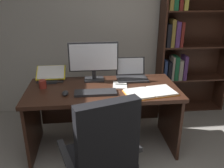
{
  "coord_description": "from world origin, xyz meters",
  "views": [
    {
      "loc": [
        -0.32,
        -0.96,
        1.7
      ],
      "look_at": [
        -0.08,
        1.32,
        0.8
      ],
      "focal_mm": 38.0,
      "sensor_mm": 36.0,
      "label": 1
    }
  ],
  "objects_px": {
    "bookshelf": "(185,48)",
    "monitor": "(94,61)",
    "computer_mouse": "(65,93)",
    "open_binder": "(150,92)",
    "office_chair": "(103,161)",
    "reading_stand_with_book": "(51,74)",
    "desk": "(102,102)",
    "pen": "(122,84)",
    "coffee_mug": "(43,84)",
    "keyboard": "(96,93)",
    "laptop": "(131,75)",
    "notepad": "(120,85)"
  },
  "relations": [
    {
      "from": "desk",
      "to": "reading_stand_with_book",
      "type": "bearing_deg",
      "value": 159.16
    },
    {
      "from": "office_chair",
      "to": "computer_mouse",
      "type": "height_order",
      "value": "office_chair"
    },
    {
      "from": "laptop",
      "to": "notepad",
      "type": "relative_size",
      "value": 1.65
    },
    {
      "from": "office_chair",
      "to": "monitor",
      "type": "height_order",
      "value": "monitor"
    },
    {
      "from": "pen",
      "to": "coffee_mug",
      "type": "xyz_separation_m",
      "value": [
        -0.84,
        0.01,
        0.03
      ]
    },
    {
      "from": "bookshelf",
      "to": "laptop",
      "type": "relative_size",
      "value": 5.6
    },
    {
      "from": "desk",
      "to": "laptop",
      "type": "bearing_deg",
      "value": 25.93
    },
    {
      "from": "open_binder",
      "to": "keyboard",
      "type": "bearing_deg",
      "value": 164.62
    },
    {
      "from": "keyboard",
      "to": "bookshelf",
      "type": "bearing_deg",
      "value": 37.16
    },
    {
      "from": "bookshelf",
      "to": "monitor",
      "type": "relative_size",
      "value": 3.49
    },
    {
      "from": "keyboard",
      "to": "reading_stand_with_book",
      "type": "xyz_separation_m",
      "value": [
        -0.49,
        0.44,
        0.06
      ]
    },
    {
      "from": "office_chair",
      "to": "reading_stand_with_book",
      "type": "relative_size",
      "value": 3.06
    },
    {
      "from": "open_binder",
      "to": "pen",
      "type": "relative_size",
      "value": 3.91
    },
    {
      "from": "keyboard",
      "to": "pen",
      "type": "bearing_deg",
      "value": 33.5
    },
    {
      "from": "office_chair",
      "to": "coffee_mug",
      "type": "xyz_separation_m",
      "value": [
        -0.57,
        0.84,
        0.36
      ]
    },
    {
      "from": "laptop",
      "to": "keyboard",
      "type": "height_order",
      "value": "laptop"
    },
    {
      "from": "monitor",
      "to": "open_binder",
      "type": "distance_m",
      "value": 0.74
    },
    {
      "from": "bookshelf",
      "to": "coffee_mug",
      "type": "bearing_deg",
      "value": -157.06
    },
    {
      "from": "reading_stand_with_book",
      "to": "open_binder",
      "type": "xyz_separation_m",
      "value": [
        1.04,
        -0.49,
        -0.06
      ]
    },
    {
      "from": "bookshelf",
      "to": "keyboard",
      "type": "bearing_deg",
      "value": -142.84
    },
    {
      "from": "laptop",
      "to": "keyboard",
      "type": "bearing_deg",
      "value": -137.98
    },
    {
      "from": "reading_stand_with_book",
      "to": "pen",
      "type": "relative_size",
      "value": 2.34
    },
    {
      "from": "office_chair",
      "to": "monitor",
      "type": "relative_size",
      "value": 1.8
    },
    {
      "from": "desk",
      "to": "open_binder",
      "type": "height_order",
      "value": "open_binder"
    },
    {
      "from": "computer_mouse",
      "to": "keyboard",
      "type": "bearing_deg",
      "value": 0.0
    },
    {
      "from": "bookshelf",
      "to": "keyboard",
      "type": "xyz_separation_m",
      "value": [
        -1.31,
        -1.0,
        -0.2
      ]
    },
    {
      "from": "computer_mouse",
      "to": "reading_stand_with_book",
      "type": "xyz_separation_m",
      "value": [
        -0.19,
        0.44,
        0.05
      ]
    },
    {
      "from": "monitor",
      "to": "reading_stand_with_book",
      "type": "distance_m",
      "value": 0.52
    },
    {
      "from": "pen",
      "to": "computer_mouse",
      "type": "bearing_deg",
      "value": -161.87
    },
    {
      "from": "reading_stand_with_book",
      "to": "open_binder",
      "type": "distance_m",
      "value": 1.15
    },
    {
      "from": "bookshelf",
      "to": "notepad",
      "type": "relative_size",
      "value": 9.25
    },
    {
      "from": "office_chair",
      "to": "notepad",
      "type": "xyz_separation_m",
      "value": [
        0.25,
        0.83,
        0.32
      ]
    },
    {
      "from": "keyboard",
      "to": "monitor",
      "type": "bearing_deg",
      "value": 90.0
    },
    {
      "from": "desk",
      "to": "computer_mouse",
      "type": "relative_size",
      "value": 15.41
    },
    {
      "from": "bookshelf",
      "to": "keyboard",
      "type": "distance_m",
      "value": 1.66
    },
    {
      "from": "computer_mouse",
      "to": "office_chair",
      "type": "bearing_deg",
      "value": -63.09
    },
    {
      "from": "desk",
      "to": "reading_stand_with_book",
      "type": "xyz_separation_m",
      "value": [
        -0.57,
        0.22,
        0.27
      ]
    },
    {
      "from": "monitor",
      "to": "open_binder",
      "type": "xyz_separation_m",
      "value": [
        0.55,
        -0.44,
        -0.22
      ]
    },
    {
      "from": "monitor",
      "to": "notepad",
      "type": "xyz_separation_m",
      "value": [
        0.27,
        -0.2,
        -0.22
      ]
    },
    {
      "from": "open_binder",
      "to": "computer_mouse",
      "type": "bearing_deg",
      "value": 166.47
    },
    {
      "from": "computer_mouse",
      "to": "open_binder",
      "type": "relative_size",
      "value": 0.19
    },
    {
      "from": "computer_mouse",
      "to": "coffee_mug",
      "type": "bearing_deg",
      "value": 140.25
    },
    {
      "from": "monitor",
      "to": "pen",
      "type": "bearing_deg",
      "value": -34.05
    },
    {
      "from": "monitor",
      "to": "pen",
      "type": "xyz_separation_m",
      "value": [
        0.29,
        -0.2,
        -0.21
      ]
    },
    {
      "from": "bookshelf",
      "to": "monitor",
      "type": "bearing_deg",
      "value": -155.35
    },
    {
      "from": "notepad",
      "to": "computer_mouse",
      "type": "bearing_deg",
      "value": -161.28
    },
    {
      "from": "desk",
      "to": "pen",
      "type": "relative_size",
      "value": 11.45
    },
    {
      "from": "bookshelf",
      "to": "notepad",
      "type": "xyz_separation_m",
      "value": [
        -1.04,
        -0.8,
        -0.2
      ]
    },
    {
      "from": "bookshelf",
      "to": "reading_stand_with_book",
      "type": "xyz_separation_m",
      "value": [
        -1.81,
        -0.56,
        -0.14
      ]
    },
    {
      "from": "reading_stand_with_book",
      "to": "computer_mouse",
      "type": "bearing_deg",
      "value": -66.34
    }
  ]
}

